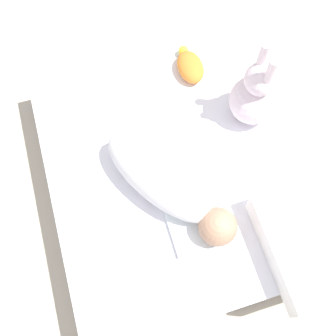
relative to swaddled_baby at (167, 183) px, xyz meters
name	(u,v)px	position (x,y,z in m)	size (l,w,h in m)	color
ground_plane	(176,183)	(0.10, -0.07, -0.31)	(12.00, 12.00, 0.00)	#B2A893
bed_mattress	(176,173)	(0.10, -0.07, -0.20)	(1.12, 0.97, 0.23)	white
burp_cloth	(196,224)	(-0.15, -0.06, -0.07)	(0.19, 0.19, 0.02)	white
swaddled_baby	(167,183)	(0.00, 0.00, 0.00)	(0.54, 0.40, 0.17)	white
pillow	(310,243)	(-0.34, -0.40, -0.03)	(0.40, 0.30, 0.10)	white
bunny_plush	(255,95)	(0.22, -0.41, 0.04)	(0.19, 0.19, 0.36)	silver
turtle_plush	(190,66)	(0.48, -0.25, -0.05)	(0.19, 0.10, 0.07)	orange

